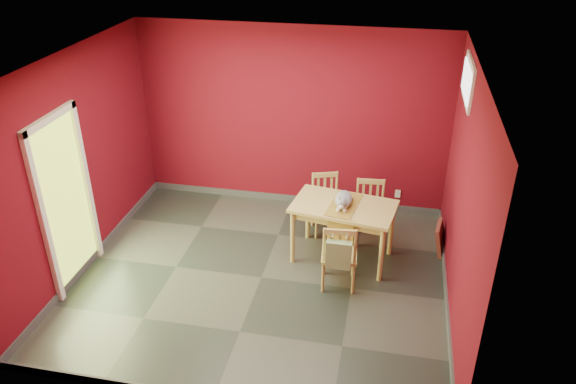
% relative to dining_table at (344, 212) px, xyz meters
% --- Properties ---
extents(ground, '(4.50, 4.50, 0.00)m').
position_rel_dining_table_xyz_m(ground, '(-0.93, -0.63, -0.69)').
color(ground, '#2D342D').
rests_on(ground, ground).
extents(room_shell, '(4.50, 4.50, 4.50)m').
position_rel_dining_table_xyz_m(room_shell, '(-0.93, -0.63, -0.64)').
color(room_shell, '#5D0915').
rests_on(room_shell, ground).
extents(doorway, '(0.06, 1.01, 2.13)m').
position_rel_dining_table_xyz_m(doorway, '(-3.16, -1.03, 0.43)').
color(doorway, '#B7D838').
rests_on(doorway, ground).
extents(window, '(0.05, 0.90, 0.50)m').
position_rel_dining_table_xyz_m(window, '(1.30, 0.37, 1.66)').
color(window, white).
rests_on(window, room_shell).
extents(outlet_plate, '(0.08, 0.02, 0.12)m').
position_rel_dining_table_xyz_m(outlet_plate, '(0.67, 1.36, -0.39)').
color(outlet_plate, silver).
rests_on(outlet_plate, room_shell).
extents(dining_table, '(1.37, 0.93, 0.79)m').
position_rel_dining_table_xyz_m(dining_table, '(0.00, 0.00, 0.00)').
color(dining_table, tan).
rests_on(dining_table, ground).
extents(table_runner, '(0.43, 0.73, 0.35)m').
position_rel_dining_table_xyz_m(table_runner, '(0.00, -0.11, 0.05)').
color(table_runner, olive).
rests_on(table_runner, dining_table).
extents(chair_far_left, '(0.50, 0.50, 0.84)m').
position_rel_dining_table_xyz_m(chair_far_left, '(-0.30, 0.65, -0.27)').
color(chair_far_left, tan).
rests_on(chair_far_left, ground).
extents(chair_far_right, '(0.43, 0.43, 0.86)m').
position_rel_dining_table_xyz_m(chair_far_right, '(0.30, 0.53, -0.26)').
color(chair_far_right, tan).
rests_on(chair_far_right, ground).
extents(chair_near, '(0.45, 0.45, 0.89)m').
position_rel_dining_table_xyz_m(chair_near, '(0.02, -0.60, -0.24)').
color(chair_near, tan).
rests_on(chair_near, ground).
extents(tote_bag, '(0.29, 0.18, 0.41)m').
position_rel_dining_table_xyz_m(tote_bag, '(0.04, -0.81, -0.09)').
color(tote_bag, '#7E9C64').
rests_on(tote_bag, chair_near).
extents(cat, '(0.32, 0.49, 0.22)m').
position_rel_dining_table_xyz_m(cat, '(-0.01, 0.00, 0.21)').
color(cat, slate).
rests_on(cat, table_runner).
extents(picture_frame, '(0.20, 0.42, 0.41)m').
position_rel_dining_table_xyz_m(picture_frame, '(1.26, 0.41, -0.49)').
color(picture_frame, brown).
rests_on(picture_frame, ground).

